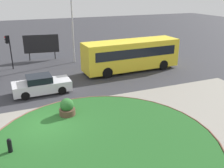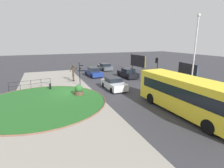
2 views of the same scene
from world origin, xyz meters
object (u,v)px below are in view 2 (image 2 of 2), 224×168
car_far_lane (128,73)px  bollard_foreground (50,86)px  traffic_light_near (157,64)px  street_tree_bare (73,72)px  car_trailing (94,72)px  bus_yellow (186,95)px  billboard_left (138,61)px  signpost_directional (80,72)px  lamppost_tall (195,52)px  billboard_right (187,71)px  planter_near_signpost (79,91)px  car_oncoming (114,84)px  car_near_lane (105,67)px

car_far_lane → bollard_foreground: bearing=102.8°
traffic_light_near → street_tree_bare: (-4.31, -11.65, -1.21)m
car_trailing → bus_yellow: bearing=-174.7°
street_tree_bare → billboard_left: bearing=108.6°
car_far_lane → car_trailing: size_ratio=0.99×
signpost_directional → lamppost_tall: lamppost_tall is taller
traffic_light_near → car_trailing: bearing=40.6°
car_trailing → street_tree_bare: size_ratio=1.63×
billboard_right → planter_near_signpost: (-0.57, -14.86, -1.28)m
street_tree_bare → car_far_lane: bearing=85.7°
signpost_directional → billboard_left: (-7.40, 13.17, 0.13)m
signpost_directional → traffic_light_near: 11.34m
bollard_foreground → car_oncoming: (2.58, 7.41, 0.24)m
billboard_right → car_far_lane: bearing=-134.1°
bus_yellow → traffic_light_near: traffic_light_near is taller
bus_yellow → billboard_right: bus_yellow is taller
bus_yellow → street_tree_bare: bearing=-158.8°
bus_yellow → lamppost_tall: size_ratio=1.12×
car_trailing → traffic_light_near: 10.51m
car_near_lane → street_tree_bare: (7.78, -7.78, 0.69)m
billboard_left → car_trailing: bearing=-84.5°
street_tree_bare → billboard_right: bearing=61.2°
billboard_left → signpost_directional: bearing=-67.5°
traffic_light_near → billboard_left: traffic_light_near is taller
bus_yellow → street_tree_bare: 16.74m
bollard_foreground → car_far_lane: (-3.03, 12.24, 0.25)m
bus_yellow → car_trailing: (-17.88, -2.69, -0.95)m
lamppost_tall → billboard_left: size_ratio=1.89×
car_oncoming → lamppost_tall: 9.94m
bollard_foreground → billboard_left: bearing=115.8°
billboard_left → billboard_right: size_ratio=1.19×
car_far_lane → billboard_right: bearing=-143.8°
car_trailing → car_near_lane: bearing=-39.8°
signpost_directional → car_near_lane: signpost_directional is taller
car_oncoming → planter_near_signpost: bearing=-79.3°
signpost_directional → car_far_lane: size_ratio=0.70×
car_far_lane → bus_yellow: bearing=170.4°
car_trailing → traffic_light_near: (6.78, 7.82, 1.85)m
bollard_foreground → lamppost_tall: 17.39m
car_far_lane → car_trailing: 5.81m
car_trailing → planter_near_signpost: size_ratio=3.74×
bus_yellow → car_near_lane: bus_yellow is taller
bus_yellow → planter_near_signpost: size_ratio=8.02×
car_trailing → planter_near_signpost: car_trailing is taller
bus_yellow → billboard_right: bearing=133.1°
planter_near_signpost → car_far_lane: bearing=124.9°
car_oncoming → street_tree_bare: size_ratio=1.59×
lamppost_tall → car_near_lane: bearing=-168.1°
bollard_foreground → lamppost_tall: size_ratio=0.10×
car_near_lane → billboard_left: (3.19, 5.83, 1.29)m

